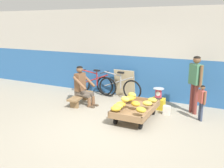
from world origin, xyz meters
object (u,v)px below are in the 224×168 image
Objects in this scene: low_bench at (81,97)px; plastic_crate at (158,104)px; bicycle_far_left at (118,87)px; customer_child at (202,99)px; weighing_scale at (158,93)px; banana_cart at (136,110)px; sign_board at (125,83)px; shopping_bag at (167,110)px; vendor_seated at (82,86)px; customer_adult at (195,78)px; bicycle_near_left at (94,84)px.

low_bench is 3.13× the size of plastic_crate.
bicycle_far_left is 2.79m from customer_child.
banana_cart is at bearing -105.83° from weighing_scale.
sign_board is at bearing 57.23° from bicycle_far_left.
shopping_bag is at bearing -46.10° from weighing_scale.
customer_adult reaches higher than vendor_seated.
bicycle_near_left is at bearing -166.18° from sign_board.
sign_board reaches higher than plastic_crate.
plastic_crate is at bearing 74.19° from banana_cart.
weighing_scale is at bearing -90.00° from plastic_crate.
sign_board reaches higher than weighing_scale.
plastic_crate is (0.28, 1.00, -0.09)m from banana_cart.
banana_cart is at bearing -12.03° from vendor_seated.
vendor_seated reaches higher than bicycle_far_left.
bicycle_near_left is 2.79m from shopping_bag.
customer_adult is at bearing 41.51° from banana_cart.
vendor_seated reaches higher than low_bench.
bicycle_near_left reaches higher than banana_cart.
customer_child is at bearing 3.80° from low_bench.
customer_child is at bearing 4.08° from vendor_seated.
vendor_seated reaches higher than weighing_scale.
low_bench is at bearing -176.20° from customer_child.
vendor_seated is at bearing 167.97° from banana_cart.
vendor_seated is 3.28m from customer_child.
bicycle_near_left is at bearing 97.63° from low_bench.
bicycle_near_left is 1.85× the size of customer_child.
shopping_bag is (2.66, -0.80, -0.23)m from bicycle_near_left.
shopping_bag is at bearing -46.19° from plastic_crate.
weighing_scale is at bearing 133.90° from shopping_bag.
customer_child reaches higher than plastic_crate.
weighing_scale is at bearing -27.78° from sign_board.
sign_board is at bearing 152.22° from weighing_scale.
sign_board is at bearing 147.82° from shopping_bag.
low_bench is 1.26× the size of sign_board.
vendor_seated reaches higher than shopping_bag.
low_bench is 0.99× the size of vendor_seated.
customer_child is (1.18, -0.38, 0.40)m from plastic_crate.
bicycle_far_left is 6.91× the size of shopping_bag.
banana_cart is 4.01× the size of plastic_crate.
customer_child is at bearing -13.39° from bicycle_near_left.
shopping_bag is (0.62, 0.65, -0.12)m from banana_cart.
banana_cart is 0.94× the size of customer_adult.
customer_adult is (3.12, 0.68, 0.75)m from low_bench.
banana_cart is at bearing -133.35° from shopping_bag.
vendor_seated is at bearing -120.32° from sign_board.
customer_child is 0.95m from shopping_bag.
customer_adult is (2.40, -0.41, 0.60)m from bicycle_far_left.
bicycle_near_left is at bearing 144.57° from banana_cart.
plastic_crate is at bearing 133.81° from shopping_bag.
banana_cart is 1.90m from bicycle_far_left.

